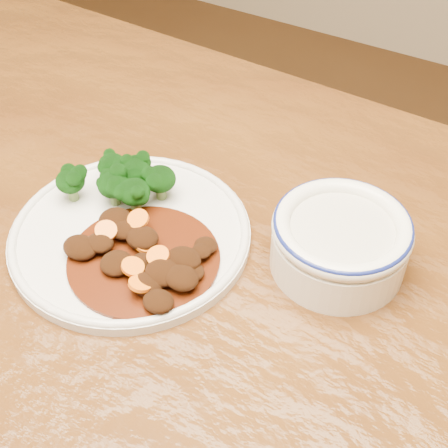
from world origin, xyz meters
The scene contains 5 objects.
dining_table centered at (0.00, 0.00, 0.67)m, with size 1.53×0.96×0.75m.
dinner_plate centered at (-0.07, 0.06, 0.76)m, with size 0.26×0.26×0.02m.
broccoli_florets centered at (-0.10, 0.11, 0.79)m, with size 0.12×0.09×0.04m.
mince_stew centered at (-0.03, 0.03, 0.77)m, with size 0.15×0.15×0.03m.
dip_bowl centered at (0.14, 0.14, 0.78)m, with size 0.14×0.14×0.06m.
Camera 1 is at (0.26, -0.29, 1.22)m, focal length 50.00 mm.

